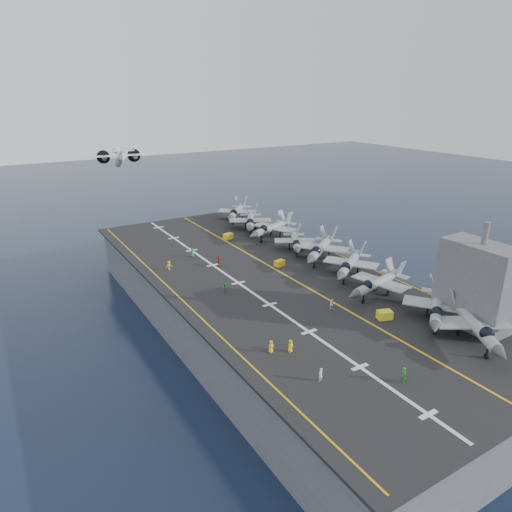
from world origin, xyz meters
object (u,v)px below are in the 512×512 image
fighter_jet_0 (475,324)px  transport_plane (120,160)px  island_superstructure (478,275)px  tow_cart_a (385,315)px

fighter_jet_0 → transport_plane: (-19.63, 91.99, 11.70)m
island_superstructure → tow_cart_a: size_ratio=6.20×
fighter_jet_0 → transport_plane: size_ratio=0.84×
fighter_jet_0 → transport_plane: 94.79m
tow_cart_a → fighter_jet_0: bearing=-63.9°
fighter_jet_0 → tow_cart_a: fighter_jet_0 is taller
tow_cart_a → transport_plane: bearing=100.1°
fighter_jet_0 → tow_cart_a: (-5.17, 10.57, -1.94)m
island_superstructure → fighter_jet_0: 7.12m
island_superstructure → tow_cart_a: bearing=141.2°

